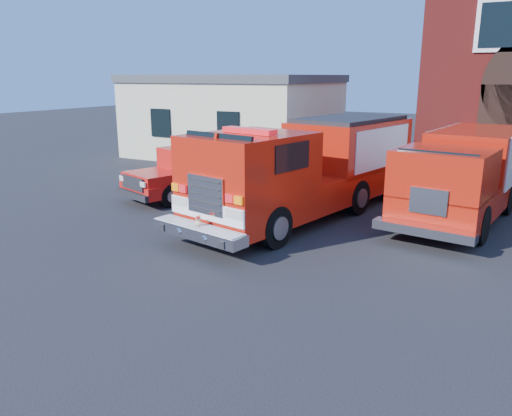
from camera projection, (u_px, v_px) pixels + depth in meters
The scene contains 5 objects.
ground at pixel (278, 246), 13.02m from camera, with size 100.00×100.00×0.00m, color black.
side_building at pixel (235, 115), 27.65m from camera, with size 10.20×8.20×4.35m.
fire_engine at pixel (311, 167), 15.57m from camera, with size 4.59×9.99×2.97m.
pickup_truck at pixel (197, 172), 18.40m from camera, with size 3.61×5.80×1.79m.
secondary_truck at pixel (468, 171), 15.55m from camera, with size 3.47×8.29×2.61m.
Camera 1 is at (5.38, -11.11, 4.29)m, focal length 35.00 mm.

